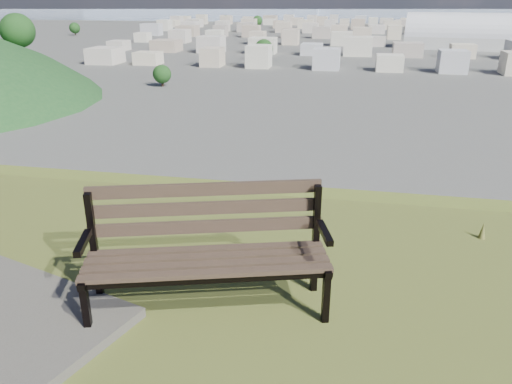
# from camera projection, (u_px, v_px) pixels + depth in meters

# --- Properties ---
(park_bench) EXTENTS (2.05, 1.16, 1.02)m
(park_bench) POSITION_uv_depth(u_px,v_px,m) (207.00, 244.00, 4.08)
(park_bench) COLOR #453527
(park_bench) RESTS_ON hilltop_mesa
(arena) EXTENTS (60.49, 32.45, 24.30)m
(arena) POSITION_uv_depth(u_px,v_px,m) (461.00, 38.00, 268.94)
(arena) COLOR silver
(arena) RESTS_ON ground
(city_blocks) EXTENTS (395.00, 361.00, 7.00)m
(city_blocks) POSITION_uv_depth(u_px,v_px,m) (359.00, 29.00, 370.39)
(city_blocks) COLOR beige
(city_blocks) RESTS_ON ground
(city_trees) EXTENTS (406.52, 387.20, 9.98)m
(city_trees) POSITION_uv_depth(u_px,v_px,m) (315.00, 34.00, 305.95)
(city_trees) COLOR black
(city_trees) RESTS_ON ground
(bay_water) EXTENTS (2400.00, 700.00, 0.12)m
(bay_water) POSITION_uv_depth(u_px,v_px,m) (361.00, 12.00, 832.42)
(bay_water) COLOR #90A7B8
(bay_water) RESTS_ON ground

